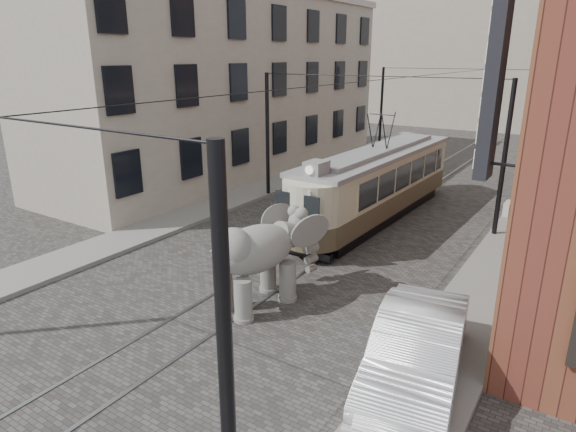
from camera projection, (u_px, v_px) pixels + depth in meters
The scene contains 10 objects.
ground at pixel (300, 259), 17.18m from camera, with size 120.00×120.00×0.00m, color #464341.
tram_rails at pixel (300, 258), 17.18m from camera, with size 1.54×80.00×0.02m, color slate, non-canonical shape.
sidewalk_right at pixel (479, 301), 14.04m from camera, with size 2.00×60.00×0.15m, color slate.
sidewalk_left at pixel (168, 224), 20.53m from camera, with size 2.00×60.00×0.15m, color slate.
stucco_building at pixel (232, 87), 29.31m from camera, with size 7.00×24.00×10.00m, color gray.
distant_block at pixel (521, 53), 46.88m from camera, with size 28.00×10.00×14.00m, color gray.
catenary at pixel (360, 151), 20.34m from camera, with size 11.00×30.20×6.00m, color black, non-canonical shape.
tram at pixel (379, 167), 20.82m from camera, with size 2.34×11.33×4.50m, color #BDB999, non-canonical shape.
elephant at pixel (256, 262), 13.65m from camera, with size 2.34×4.24×2.59m, color slate, non-canonical shape.
parked_car at pixel (416, 353), 10.32m from camera, with size 1.75×4.98×1.64m, color #BBBBC1.
Camera 1 is at (8.32, -13.53, 6.74)m, focal length 30.73 mm.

